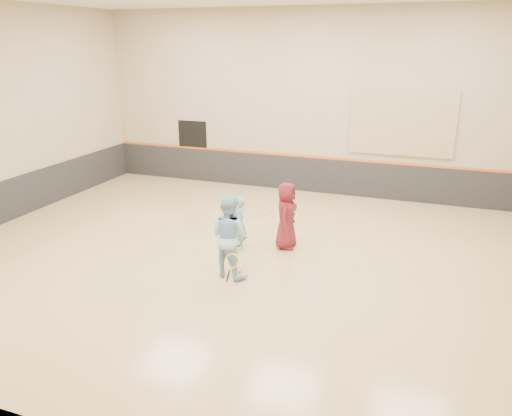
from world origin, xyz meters
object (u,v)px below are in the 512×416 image
(young_man, at_px, (286,216))
(spare_racket, at_px, (238,234))
(girl, at_px, (240,223))
(instructor, at_px, (229,236))

(young_man, xyz_separation_m, spare_racket, (-1.44, 0.35, -0.81))
(girl, relative_size, spare_racket, 2.20)
(instructor, bearing_deg, girl, -61.24)
(spare_racket, bearing_deg, girl, -65.43)
(instructor, bearing_deg, young_man, -94.72)
(girl, xyz_separation_m, spare_racket, (-0.37, 0.82, -0.63))
(girl, bearing_deg, spare_racket, 166.13)
(instructor, height_order, spare_racket, instructor)
(instructor, distance_m, young_man, 2.07)
(girl, height_order, spare_racket, girl)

